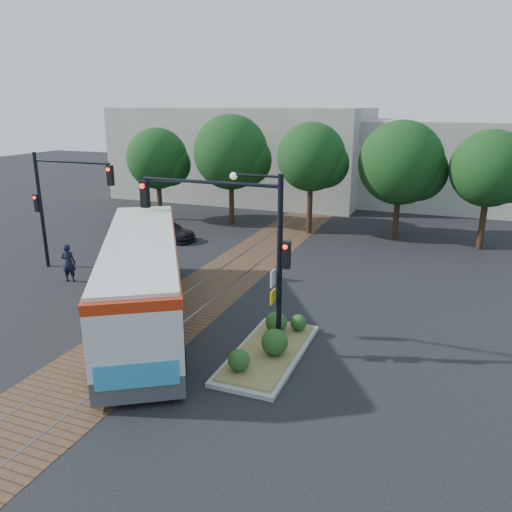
% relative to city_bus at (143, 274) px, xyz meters
% --- Properties ---
extents(ground, '(120.00, 120.00, 0.00)m').
position_rel_city_bus_xyz_m(ground, '(0.85, -0.09, -1.89)').
color(ground, black).
rests_on(ground, ground).
extents(trackbed, '(3.60, 40.00, 0.02)m').
position_rel_city_bus_xyz_m(trackbed, '(0.85, 3.91, -1.88)').
color(trackbed, brown).
rests_on(trackbed, ground).
extents(tree_row, '(26.40, 5.60, 7.67)m').
position_rel_city_bus_xyz_m(tree_row, '(2.06, 16.33, 2.96)').
color(tree_row, '#382314').
rests_on(tree_row, ground).
extents(warehouses, '(40.00, 13.00, 8.00)m').
position_rel_city_bus_xyz_m(warehouses, '(0.32, 28.66, 1.92)').
color(warehouses, '#ADA899').
rests_on(warehouses, ground).
extents(city_bus, '(8.97, 12.14, 3.39)m').
position_rel_city_bus_xyz_m(city_bus, '(0.00, 0.00, 0.00)').
color(city_bus, '#414043').
rests_on(city_bus, ground).
extents(traffic_island, '(2.20, 5.20, 1.13)m').
position_rel_city_bus_xyz_m(traffic_island, '(5.67, -0.99, -1.56)').
color(traffic_island, gray).
rests_on(traffic_island, ground).
extents(signal_pole_main, '(5.49, 0.46, 6.00)m').
position_rel_city_bus_xyz_m(signal_pole_main, '(4.71, -0.90, 2.27)').
color(signal_pole_main, black).
rests_on(signal_pole_main, ground).
extents(signal_pole_left, '(4.99, 0.34, 6.00)m').
position_rel_city_bus_xyz_m(signal_pole_left, '(-7.52, 3.91, 1.98)').
color(signal_pole_left, black).
rests_on(signal_pole_left, ground).
extents(officer, '(0.79, 0.63, 1.88)m').
position_rel_city_bus_xyz_m(officer, '(-5.92, 2.47, -0.95)').
color(officer, black).
rests_on(officer, ground).
extents(parked_car, '(4.28, 2.49, 1.16)m').
position_rel_city_bus_xyz_m(parked_car, '(-5.61, 11.04, -1.31)').
color(parked_car, black).
rests_on(parked_car, ground).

